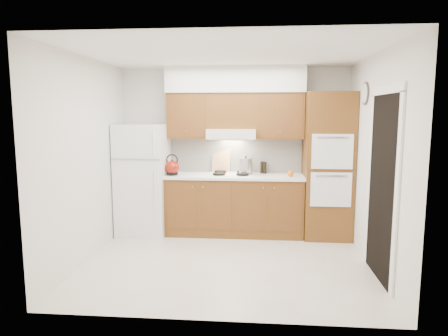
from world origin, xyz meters
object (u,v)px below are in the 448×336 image
at_px(oven_cabinet, 328,166).
at_px(stock_pot, 246,165).
at_px(fridge, 143,179).
at_px(kettle, 172,168).

height_order(oven_cabinet, stock_pot, oven_cabinet).
bearing_deg(fridge, oven_cabinet, 0.70).
height_order(fridge, oven_cabinet, oven_cabinet).
xyz_separation_m(oven_cabinet, kettle, (-2.37, -0.09, -0.04)).
relative_size(fridge, oven_cabinet, 0.78).
xyz_separation_m(fridge, stock_pot, (1.60, 0.13, 0.22)).
xyz_separation_m(fridge, oven_cabinet, (2.85, 0.03, 0.24)).
height_order(fridge, kettle, fridge).
bearing_deg(stock_pot, oven_cabinet, -4.26).
bearing_deg(kettle, stock_pot, -7.68).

